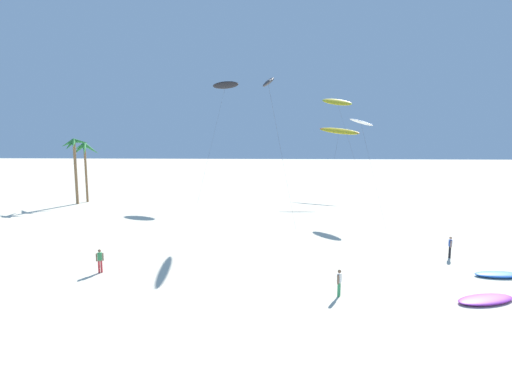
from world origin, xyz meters
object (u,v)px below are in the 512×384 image
Objects in this scene: flying_kite_3 at (339,131)px; grounded_kite_1 at (499,275)px; person_foreground_walker at (339,282)px; person_near_left at (450,246)px; palm_tree_1 at (85,153)px; person_near_right at (100,260)px; flying_kite_4 at (268,82)px; palm_tree_0 at (75,151)px; flying_kite_1 at (361,122)px; flying_kite_0 at (337,102)px; grounded_kite_3 at (485,299)px; flying_kite_2 at (225,85)px.

flying_kite_3 is 40.80m from grounded_kite_1.
person_foreground_walker is 0.98× the size of person_near_left.
palm_tree_1 is 5.00× the size of person_near_right.
person_near_right is at bearing -179.05° from grounded_kite_1.
flying_kite_4 is at bearing 103.08° from person_foreground_walker.
palm_tree_0 is at bearing 134.60° from person_foreground_walker.
flying_kite_1 reaches higher than grounded_kite_1.
palm_tree_1 is 0.71× the size of flying_kite_1.
person_near_left reaches higher than person_near_right.
palm_tree_1 reaches higher than person_near_right.
flying_kite_0 is at bearing 16.32° from palm_tree_0.
flying_kite_0 reaches higher than grounded_kite_3.
flying_kite_2 is 1.61× the size of flying_kite_3.
flying_kite_2 is at bearing 19.87° from palm_tree_1.
grounded_kite_1 is (42.46, -27.51, -7.13)m from palm_tree_0.
palm_tree_1 reaches higher than grounded_kite_3.
flying_kite_1 is at bearing 94.45° from grounded_kite_3.
flying_kite_3 reaches higher than person_near_right.
palm_tree_0 is 44.68m from person_foreground_walker.
palm_tree_0 is 2.77× the size of grounded_kite_1.
flying_kite_2 is 21.52m from flying_kite_4.
flying_kite_1 is 7.13× the size of person_foreground_walker.
person_near_left is (40.31, -25.05, -5.97)m from palm_tree_1.
flying_kite_1 is at bearing -7.66° from palm_tree_0.
person_near_right is at bearing -134.16° from flying_kite_1.
flying_kite_2 reaches higher than flying_kite_4.
palm_tree_1 reaches higher than person_foreground_walker.
palm_tree_1 is at bearing 132.46° from person_foreground_walker.
person_near_left is (3.57, -18.23, -10.03)m from flying_kite_1.
palm_tree_1 is 0.55× the size of flying_kite_0.
flying_kite_1 is 13.31m from flying_kite_4.
grounded_kite_1 is 27.43m from person_near_right.
grounded_kite_3 is 2.37× the size of person_foreground_walker.
flying_kite_1 is 25.48m from grounded_kite_1.
person_foreground_walker is 0.98× the size of person_near_right.
grounded_kite_1 is 5.35m from grounded_kite_3.
person_foreground_walker is (4.61, -19.87, -13.93)m from flying_kite_4.
palm_tree_1 is 4.96× the size of person_near_left.
flying_kite_0 is (36.75, 10.76, 7.17)m from palm_tree_0.
flying_kite_4 reaches higher than person_near_right.
grounded_kite_3 is 2.31× the size of person_near_left.
palm_tree_1 is at bearing 115.92° from person_near_right.
flying_kite_0 is 9.12× the size of person_near_right.
person_near_left is at bearing 80.32° from grounded_kite_3.
flying_kite_0 is at bearing 93.57° from grounded_kite_3.
flying_kite_3 is (0.01, 16.77, -0.95)m from flying_kite_1.
person_near_right is at bearing -64.08° from palm_tree_1.
palm_tree_0 reaches higher than person_near_left.
person_near_left is (40.89, -23.24, -6.34)m from palm_tree_0.
palm_tree_1 is at bearing 169.47° from flying_kite_1.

